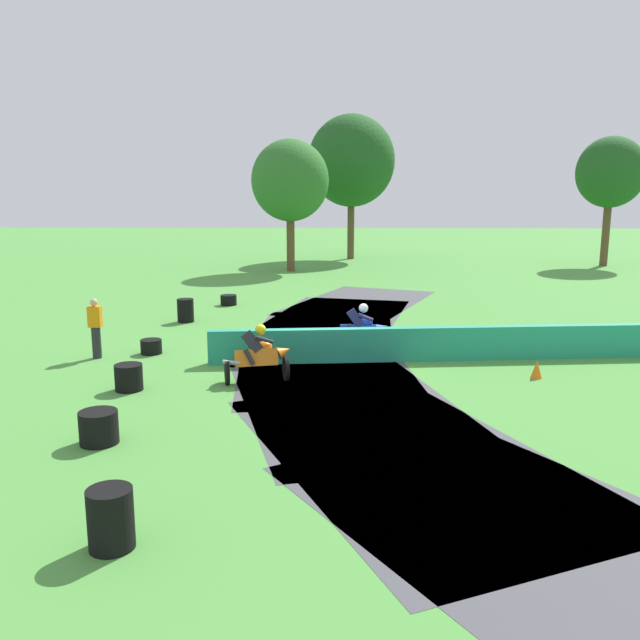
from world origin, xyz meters
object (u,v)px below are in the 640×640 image
at_px(motorcycle_chase_orange, 259,355).
at_px(traffic_cone, 537,369).
at_px(tire_stack_near, 229,300).
at_px(tire_stack_mid_b, 151,347).
at_px(tire_stack_far, 129,377).
at_px(tire_stack_extra_b, 111,519).
at_px(motorcycle_lead_blue, 361,330).
at_px(tire_stack_mid_a, 186,310).
at_px(tire_stack_extra_a, 99,427).
at_px(track_marshal, 96,328).

height_order(motorcycle_chase_orange, traffic_cone, motorcycle_chase_orange).
height_order(tire_stack_near, tire_stack_mid_b, same).
bearing_deg(traffic_cone, tire_stack_far, -172.86).
bearing_deg(tire_stack_extra_b, motorcycle_chase_orange, 82.14).
xyz_separation_m(motorcycle_lead_blue, motorcycle_chase_orange, (-2.51, -2.84, -0.02)).
distance_m(motorcycle_chase_orange, tire_stack_near, 10.69).
bearing_deg(tire_stack_mid_a, tire_stack_mid_b, -89.60).
xyz_separation_m(motorcycle_chase_orange, tire_stack_near, (-2.40, 10.41, -0.44)).
distance_m(tire_stack_near, tire_stack_extra_b, 17.98).
distance_m(tire_stack_mid_a, tire_stack_extra_a, 11.08).
bearing_deg(traffic_cone, tire_stack_near, 132.21).
distance_m(tire_stack_mid_b, track_marshal, 1.56).
relative_size(tire_stack_mid_b, track_marshal, 0.36).
height_order(motorcycle_chase_orange, tire_stack_extra_a, motorcycle_chase_orange).
bearing_deg(tire_stack_far, traffic_cone, 7.14).
relative_size(track_marshal, traffic_cone, 3.70).
bearing_deg(motorcycle_lead_blue, traffic_cone, -30.29).
bearing_deg(traffic_cone, track_marshal, 171.59).
bearing_deg(motorcycle_chase_orange, traffic_cone, 3.45).
bearing_deg(tire_stack_mid_b, tire_stack_far, -82.92).
distance_m(tire_stack_mid_b, tire_stack_extra_b, 10.36).
relative_size(motorcycle_chase_orange, traffic_cone, 3.81).
bearing_deg(tire_stack_extra_b, tire_stack_far, 105.37).
xyz_separation_m(tire_stack_mid_b, tire_stack_far, (0.42, -3.38, 0.10)).
height_order(tire_stack_mid_b, track_marshal, track_marshal).
distance_m(tire_stack_near, tire_stack_mid_b, 7.87).
height_order(tire_stack_near, tire_stack_far, tire_stack_far).
xyz_separation_m(motorcycle_chase_orange, tire_stack_extra_b, (-1.04, -7.52, -0.24)).
bearing_deg(track_marshal, motorcycle_lead_blue, 6.06).
xyz_separation_m(motorcycle_lead_blue, tire_stack_near, (-4.91, 7.57, -0.46)).
height_order(tire_stack_near, traffic_cone, traffic_cone).
relative_size(tire_stack_extra_a, traffic_cone, 1.58).
bearing_deg(tire_stack_mid_b, motorcycle_lead_blue, 2.45).
distance_m(motorcycle_chase_orange, tire_stack_far, 3.02).
xyz_separation_m(motorcycle_chase_orange, tire_stack_mid_b, (-3.31, 2.59, -0.44)).
bearing_deg(track_marshal, traffic_cone, -8.41).
distance_m(tire_stack_extra_a, track_marshal, 6.49).
bearing_deg(tire_stack_extra_a, motorcycle_chase_orange, 58.62).
relative_size(tire_stack_extra_b, track_marshal, 0.49).
distance_m(motorcycle_lead_blue, tire_stack_far, 6.52).
bearing_deg(tire_stack_extra_a, tire_stack_mid_b, 97.49).
distance_m(motorcycle_chase_orange, tire_stack_extra_b, 7.60).
bearing_deg(tire_stack_mid_b, tire_stack_near, 83.36).
bearing_deg(tire_stack_mid_a, tire_stack_extra_a, -85.36).
bearing_deg(tire_stack_near, track_marshal, -105.07).
distance_m(tire_stack_mid_b, tire_stack_extra_a, 6.65).
height_order(tire_stack_extra_b, track_marshal, track_marshal).
xyz_separation_m(tire_stack_near, tire_stack_extra_a, (-0.04, -14.41, 0.10)).
xyz_separation_m(tire_stack_mid_a, tire_stack_extra_a, (0.90, -11.05, -0.10)).
distance_m(motorcycle_lead_blue, tire_stack_extra_b, 10.95).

